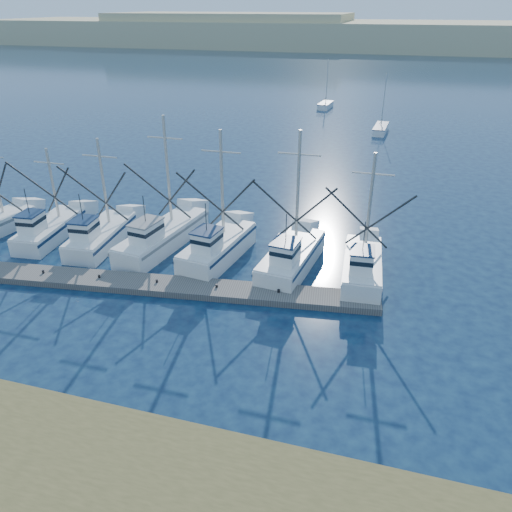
{
  "coord_description": "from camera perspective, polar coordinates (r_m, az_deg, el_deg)",
  "views": [
    {
      "loc": [
        6.23,
        -18.5,
        16.73
      ],
      "look_at": [
        -1.47,
        8.0,
        2.69
      ],
      "focal_mm": 35.0,
      "sensor_mm": 36.0,
      "label": 1
    }
  ],
  "objects": [
    {
      "name": "ground",
      "position": [
        25.71,
        -1.87,
        -13.65
      ],
      "size": [
        500.0,
        500.0,
        0.0
      ],
      "primitive_type": "plane",
      "color": "#0C1A36",
      "rests_on": "ground"
    },
    {
      "name": "floating_dock",
      "position": [
        34.05,
        -14.39,
        -2.98
      ],
      "size": [
        32.74,
        6.27,
        0.44
      ],
      "primitive_type": "cube",
      "rotation": [
        0.0,
        0.0,
        0.13
      ],
      "color": "#65605B",
      "rests_on": "ground"
    },
    {
      "name": "dune_ridge",
      "position": [
        228.89,
        15.93,
        23.1
      ],
      "size": [
        360.0,
        60.0,
        10.0
      ],
      "primitive_type": "cube",
      "color": "tan",
      "rests_on": "ground"
    },
    {
      "name": "trawler_fleet",
      "position": [
        37.18,
        -9.4,
        1.46
      ],
      "size": [
        32.44,
        9.79,
        9.61
      ],
      "color": "white",
      "rests_on": "ground"
    },
    {
      "name": "sailboat_near",
      "position": [
        76.28,
        14.05,
        13.9
      ],
      "size": [
        1.97,
        6.2,
        8.1
      ],
      "rotation": [
        0.0,
        0.0,
        -0.05
      ],
      "color": "white",
      "rests_on": "ground"
    },
    {
      "name": "sailboat_far",
      "position": [
        93.12,
        7.92,
        16.68
      ],
      "size": [
        2.22,
        5.1,
        8.1
      ],
      "rotation": [
        0.0,
        0.0,
        -0.08
      ],
      "color": "white",
      "rests_on": "ground"
    }
  ]
}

